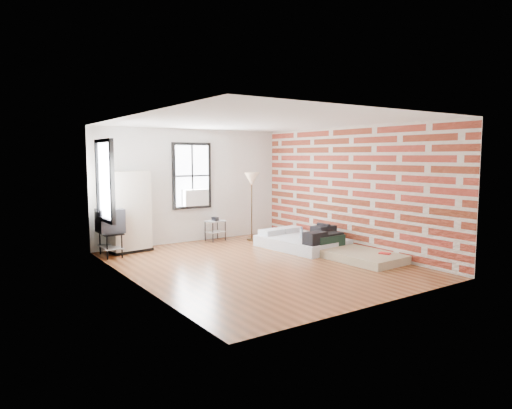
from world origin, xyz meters
TOP-DOWN VIEW (x-y plane):
  - ground at (0.00, 0.00)m, footprint 6.00×6.00m
  - room_shell at (0.23, 0.36)m, footprint 5.02×6.02m
  - mattress_main at (1.75, 0.74)m, footprint 1.60×2.05m
  - mattress_bare at (1.92, -0.50)m, footprint 1.20×2.14m
  - wardrobe at (-1.72, 2.65)m, footprint 0.97×0.63m
  - side_table at (0.51, 2.72)m, footprint 0.52×0.44m
  - floor_lamp at (1.33, 2.28)m, footprint 0.37×0.37m
  - tv_stand at (-2.21, 2.40)m, footprint 0.53×0.74m

SIDE VIEW (x-z plane):
  - ground at x=0.00m, z-range 0.00..0.00m
  - mattress_bare at x=1.92m, z-range -0.09..0.36m
  - mattress_main at x=1.75m, z-range -0.14..0.48m
  - side_table at x=0.51m, z-range 0.10..0.71m
  - tv_stand at x=-2.21m, z-range 0.22..1.25m
  - wardrobe at x=-1.72m, z-range 0.00..1.80m
  - floor_lamp at x=1.33m, z-range 0.62..2.34m
  - room_shell at x=0.23m, z-range 0.33..3.14m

